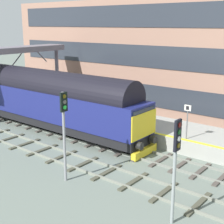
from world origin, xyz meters
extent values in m
plane|color=slate|center=(0.00, 0.00, 0.00)|extent=(140.00, 140.00, 0.00)
cube|color=gray|center=(-0.72, 0.00, 0.07)|extent=(0.07, 60.00, 0.15)
cube|color=gray|center=(0.72, 0.00, 0.07)|extent=(0.07, 60.00, 0.15)
cube|color=#49423D|center=(0.00, -8.94, 0.04)|extent=(2.50, 0.26, 0.09)
cube|color=#49423D|center=(0.00, -7.66, 0.04)|extent=(2.50, 0.26, 0.09)
cube|color=#49423D|center=(0.00, -6.38, 0.04)|extent=(2.50, 0.26, 0.09)
cube|color=#49423D|center=(0.00, -5.11, 0.04)|extent=(2.50, 0.26, 0.09)
cube|color=#49423D|center=(0.00, -3.83, 0.04)|extent=(2.50, 0.26, 0.09)
cube|color=#49423D|center=(0.00, -2.55, 0.04)|extent=(2.50, 0.26, 0.09)
cube|color=#49423D|center=(0.00, -1.28, 0.04)|extent=(2.50, 0.26, 0.09)
cube|color=#49423D|center=(0.00, 0.00, 0.04)|extent=(2.50, 0.26, 0.09)
cube|color=#49423D|center=(0.00, 1.28, 0.04)|extent=(2.50, 0.26, 0.09)
cube|color=#49423D|center=(0.00, 2.55, 0.04)|extent=(2.50, 0.26, 0.09)
cube|color=#49423D|center=(0.00, 3.83, 0.04)|extent=(2.50, 0.26, 0.09)
cube|color=#49423D|center=(0.00, 5.11, 0.04)|extent=(2.50, 0.26, 0.09)
cube|color=#49423D|center=(0.00, 6.38, 0.04)|extent=(2.50, 0.26, 0.09)
cube|color=#49423D|center=(0.00, 7.66, 0.04)|extent=(2.50, 0.26, 0.09)
cube|color=#49423D|center=(0.00, 8.94, 0.04)|extent=(2.50, 0.26, 0.09)
cube|color=#49423D|center=(0.00, 10.21, 0.04)|extent=(2.50, 0.26, 0.09)
cube|color=#49423D|center=(0.00, 11.49, 0.04)|extent=(2.50, 0.26, 0.09)
cube|color=gray|center=(-4.12, 0.00, 0.07)|extent=(0.07, 60.00, 0.15)
cube|color=gray|center=(-2.68, 0.00, 0.07)|extent=(0.07, 60.00, 0.15)
cube|color=#454537|center=(-3.40, -9.09, 0.04)|extent=(2.50, 0.26, 0.09)
cube|color=#454537|center=(-3.40, -7.27, 0.04)|extent=(2.50, 0.26, 0.09)
cube|color=#454537|center=(-3.40, -5.45, 0.04)|extent=(2.50, 0.26, 0.09)
cube|color=#454537|center=(-3.40, -3.64, 0.04)|extent=(2.50, 0.26, 0.09)
cube|color=#454537|center=(-3.40, -1.82, 0.04)|extent=(2.50, 0.26, 0.09)
cube|color=#454537|center=(-3.40, 0.00, 0.04)|extent=(2.50, 0.26, 0.09)
cube|color=#454537|center=(-3.40, 1.82, 0.04)|extent=(2.50, 0.26, 0.09)
cube|color=#454537|center=(-3.40, 3.64, 0.04)|extent=(2.50, 0.26, 0.09)
cube|color=#454537|center=(-3.40, 5.45, 0.04)|extent=(2.50, 0.26, 0.09)
cube|color=#A1A29A|center=(3.60, 0.00, 0.50)|extent=(4.00, 44.00, 1.00)
cube|color=yellow|center=(1.75, 0.00, 1.00)|extent=(0.30, 44.00, 0.01)
cube|color=#9B725F|center=(11.24, 3.65, 5.11)|extent=(5.93, 29.71, 10.23)
cube|color=#2D333C|center=(8.24, 3.65, 1.87)|extent=(0.06, 27.33, 1.91)
cube|color=#2D333C|center=(8.24, 3.65, 5.28)|extent=(0.06, 27.33, 1.91)
cube|color=#2D333C|center=(8.24, 3.65, 8.69)|extent=(0.06, 27.33, 1.91)
cube|color=black|center=(0.00, 4.81, 0.82)|extent=(2.56, 17.19, 0.60)
cube|color=navy|center=(0.00, 4.81, 2.17)|extent=(2.70, 17.19, 2.10)
cylinder|color=black|center=(0.00, 4.81, 3.40)|extent=(2.56, 15.81, 2.57)
cube|color=yellow|center=(0.00, -3.82, 2.02)|extent=(2.65, 0.08, 1.58)
cube|color=#232D3D|center=(0.00, -3.80, 2.75)|extent=(2.38, 0.04, 0.64)
cube|color=#232D3D|center=(1.37, 4.81, 2.47)|extent=(0.04, 12.03, 0.44)
cylinder|color=black|center=(-0.75, -4.03, 0.92)|extent=(0.48, 0.35, 0.48)
cylinder|color=black|center=(0.75, -4.03, 0.92)|extent=(0.48, 0.35, 0.48)
cube|color=yellow|center=(0.00, -3.88, 0.29)|extent=(2.43, 0.36, 0.47)
cylinder|color=black|center=(0.00, -2.30, 0.52)|extent=(1.64, 1.04, 1.04)
cylinder|color=black|center=(0.00, -1.20, 0.52)|extent=(1.64, 1.04, 1.04)
cylinder|color=black|center=(0.00, -0.10, 0.52)|extent=(1.64, 1.04, 1.04)
cylinder|color=black|center=(0.00, 9.73, 0.52)|extent=(1.64, 1.04, 1.04)
cylinder|color=black|center=(0.00, 10.83, 0.52)|extent=(1.64, 1.04, 1.04)
cylinder|color=gray|center=(-5.45, -8.82, 2.25)|extent=(0.14, 0.14, 4.50)
cube|color=black|center=(-5.45, -8.88, 3.87)|extent=(0.44, 0.10, 1.27)
cylinder|color=#500807|center=(-5.45, -8.94, 4.30)|extent=(0.20, 0.06, 0.20)
cylinder|color=#0A3E13|center=(-5.45, -8.94, 4.02)|extent=(0.20, 0.06, 0.20)
cylinder|color=white|center=(-5.45, -8.94, 3.74)|extent=(0.20, 0.06, 0.20)
cylinder|color=#53470A|center=(-5.45, -8.94, 3.46)|extent=(0.20, 0.06, 0.20)
cylinder|color=gray|center=(-5.45, -2.50, 2.39)|extent=(0.14, 0.14, 4.78)
cube|color=black|center=(-5.45, -2.56, 4.28)|extent=(0.44, 0.10, 0.99)
cylinder|color=#53470A|center=(-5.45, -2.62, 4.58)|extent=(0.20, 0.06, 0.20)
cylinder|color=#50504E|center=(-5.45, -2.62, 4.30)|extent=(0.20, 0.06, 0.20)
cylinder|color=green|center=(-5.45, -2.62, 4.02)|extent=(0.20, 0.06, 0.20)
cylinder|color=slate|center=(1.97, -5.74, 2.11)|extent=(0.08, 0.08, 2.19)
cube|color=white|center=(1.94, -5.74, 3.02)|extent=(0.05, 0.44, 0.36)
cube|color=black|center=(1.91, -5.74, 3.02)|extent=(0.01, 0.20, 0.24)
cylinder|color=#343131|center=(3.81, 1.88, 1.43)|extent=(0.13, 0.13, 0.84)
cylinder|color=#343131|center=(3.84, 2.08, 1.43)|extent=(0.13, 0.13, 0.84)
cylinder|color=#282326|center=(3.83, 1.98, 2.13)|extent=(0.38, 0.38, 0.56)
sphere|color=brown|center=(3.83, 1.98, 2.54)|extent=(0.22, 0.22, 0.22)
cylinder|color=#282326|center=(3.80, 1.77, 2.13)|extent=(0.09, 0.09, 0.52)
cylinder|color=#282326|center=(3.85, 2.18, 2.13)|extent=(0.09, 0.09, 0.52)
cylinder|color=slate|center=(6.50, 11.01, 2.77)|extent=(0.36, 0.36, 5.55)
cube|color=slate|center=(0.35, 11.01, 5.80)|extent=(12.70, 2.00, 0.50)
cylinder|color=slate|center=(1.79, 11.01, 4.95)|extent=(1.10, 0.10, 1.02)
cylinder|color=slate|center=(4.66, 11.01, 4.95)|extent=(1.09, 0.10, 1.03)
camera|label=1|loc=(-16.71, -14.58, 8.08)|focal=53.94mm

